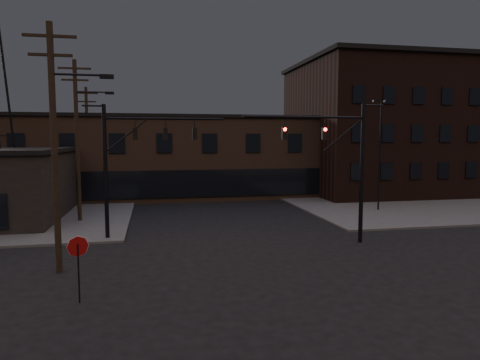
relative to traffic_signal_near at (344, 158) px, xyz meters
name	(u,v)px	position (x,y,z in m)	size (l,w,h in m)	color
ground	(274,272)	(-5.36, -4.50, -4.93)	(140.00, 140.00, 0.00)	black
sidewalk_ne	(417,195)	(16.64, 17.50, -4.86)	(30.00, 30.00, 0.15)	#474744
building_row	(203,157)	(-5.36, 23.50, -0.93)	(40.00, 12.00, 8.00)	brown
building_right	(398,130)	(16.64, 21.50, 2.07)	(22.00, 16.00, 14.00)	black
traffic_signal_near	(344,158)	(0.00, 0.00, 0.00)	(7.12, 0.24, 8.00)	black
traffic_signal_far	(128,156)	(-12.07, 3.50, 0.08)	(7.12, 0.24, 8.00)	black
stop_sign	(78,253)	(-13.36, -6.49, -3.09)	(0.72, 0.33, 2.48)	black
utility_pole_near	(56,142)	(-14.79, -2.50, 0.94)	(3.70, 0.28, 11.00)	black
utility_pole_mid	(78,137)	(-15.79, 9.50, 1.19)	(3.70, 0.28, 11.50)	black
utility_pole_far	(88,141)	(-16.86, 21.50, 0.85)	(2.20, 0.28, 11.00)	black
lot_light_a	(380,145)	(7.64, 9.50, 0.58)	(1.50, 0.28, 9.14)	black
lot_light_b	(410,144)	(13.64, 14.50, 0.58)	(1.50, 0.28, 9.14)	black
parked_car_lot_a	(348,190)	(8.81, 17.68, -4.10)	(1.62, 4.02, 1.37)	black
parked_car_lot_b	(390,187)	(14.51, 19.15, -4.17)	(1.71, 4.20, 1.22)	silver
car_crossing	(260,190)	(0.14, 20.03, -4.19)	(1.57, 4.49, 1.48)	black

